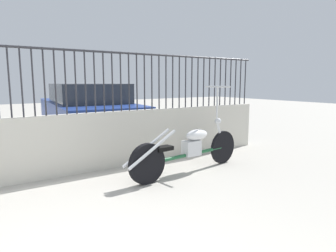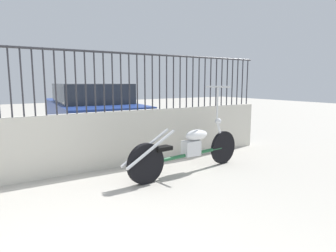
{
  "view_description": "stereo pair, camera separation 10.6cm",
  "coord_description": "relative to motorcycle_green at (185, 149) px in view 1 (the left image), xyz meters",
  "views": [
    {
      "loc": [
        -0.27,
        -1.69,
        1.45
      ],
      "look_at": [
        2.53,
        2.48,
        0.7
      ],
      "focal_mm": 32.0,
      "sensor_mm": 36.0,
      "label": 1
    },
    {
      "loc": [
        -0.19,
        -1.75,
        1.45
      ],
      "look_at": [
        2.53,
        2.48,
        0.7
      ],
      "focal_mm": 32.0,
      "sensor_mm": 36.0,
      "label": 2
    }
  ],
  "objects": [
    {
      "name": "motorcycle_green",
      "position": [
        0.0,
        0.0,
        0.0
      ],
      "size": [
        2.33,
        0.57,
        1.38
      ],
      "rotation": [
        0.0,
        0.0,
        0.12
      ],
      "color": "black",
      "rests_on": "ground_plane"
    },
    {
      "name": "car_blue",
      "position": [
        -0.23,
        3.86,
        0.31
      ],
      "size": [
        2.2,
        4.7,
        1.39
      ],
      "rotation": [
        0.0,
        0.0,
        1.47
      ],
      "color": "black",
      "rests_on": "ground_plane"
    }
  ]
}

